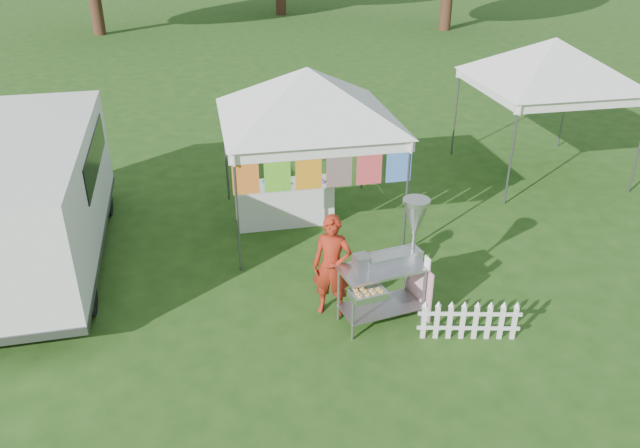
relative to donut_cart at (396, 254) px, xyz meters
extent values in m
plane|color=#214614|center=(-0.66, -0.27, -1.10)|extent=(120.00, 120.00, 0.00)
cylinder|color=#59595E|center=(-2.08, 1.81, -0.05)|extent=(0.04, 0.04, 2.10)
cylinder|color=#59595E|center=(0.76, 1.81, -0.05)|extent=(0.04, 0.04, 2.10)
cylinder|color=#59595E|center=(-2.08, 4.65, -0.05)|extent=(0.04, 0.04, 2.10)
cylinder|color=#59595E|center=(0.76, 4.65, -0.05)|extent=(0.04, 0.04, 2.10)
cube|color=white|center=(-0.66, 1.81, 0.90)|extent=(3.00, 0.03, 0.22)
cube|color=white|center=(-0.66, 4.65, 0.90)|extent=(3.00, 0.03, 0.22)
pyramid|color=white|center=(-0.66, 3.23, 1.90)|extent=(4.24, 4.24, 0.90)
cylinder|color=#59595E|center=(-0.66, 1.81, 0.98)|extent=(3.00, 0.03, 0.03)
cube|color=red|center=(-1.91, 1.81, 0.63)|extent=(0.42, 0.01, 0.70)
cube|color=#178B19|center=(-1.41, 1.81, 0.63)|extent=(0.42, 0.01, 0.70)
cube|color=red|center=(-0.91, 1.81, 0.63)|extent=(0.42, 0.01, 0.70)
cube|color=orange|center=(-0.41, 1.81, 0.63)|extent=(0.42, 0.01, 0.70)
cube|color=#CD1960|center=(0.09, 1.81, 0.63)|extent=(0.42, 0.01, 0.70)
cube|color=#1838C4|center=(0.59, 1.81, 0.63)|extent=(0.42, 0.01, 0.70)
cylinder|color=#59595E|center=(3.42, 3.31, -0.05)|extent=(0.04, 0.04, 2.10)
cylinder|color=#59595E|center=(6.26, 3.31, -0.05)|extent=(0.04, 0.04, 2.10)
cylinder|color=#59595E|center=(3.42, 6.15, -0.05)|extent=(0.04, 0.04, 2.10)
cylinder|color=#59595E|center=(6.26, 6.15, -0.05)|extent=(0.04, 0.04, 2.10)
cube|color=white|center=(4.84, 3.31, 0.90)|extent=(3.00, 0.03, 0.22)
cube|color=white|center=(4.84, 6.15, 0.90)|extent=(3.00, 0.03, 0.22)
pyramid|color=white|center=(4.84, 4.73, 1.90)|extent=(4.24, 4.24, 0.90)
cylinder|color=#59595E|center=(4.84, 3.31, 0.98)|extent=(3.00, 0.03, 0.03)
cylinder|color=gray|center=(-0.70, -0.38, -0.64)|extent=(0.05, 0.05, 0.91)
cylinder|color=gray|center=(0.40, -0.18, -0.64)|extent=(0.05, 0.05, 0.91)
cylinder|color=gray|center=(-0.79, 0.12, -0.64)|extent=(0.05, 0.05, 0.91)
cylinder|color=gray|center=(0.30, 0.32, -0.64)|extent=(0.05, 0.05, 0.91)
cube|color=gray|center=(-0.20, -0.03, -0.85)|extent=(1.24, 0.77, 0.02)
cube|color=#B7B7BC|center=(-0.20, -0.03, -0.19)|extent=(1.30, 0.82, 0.04)
cube|color=#B7B7BC|center=(-0.03, 0.05, -0.09)|extent=(0.89, 0.40, 0.15)
cube|color=gray|center=(-0.50, -0.03, -0.06)|extent=(0.24, 0.25, 0.22)
cylinder|color=gray|center=(0.29, 0.11, 0.26)|extent=(0.06, 0.06, 0.91)
cone|color=#B7B7BC|center=(0.29, 0.11, 0.52)|extent=(0.42, 0.42, 0.40)
cylinder|color=#B7B7BC|center=(0.29, 0.11, 0.74)|extent=(0.45, 0.45, 0.06)
cube|color=#B7B7BC|center=(-0.52, -0.48, -0.29)|extent=(0.53, 0.39, 0.10)
cube|color=pink|center=(0.41, 0.08, -0.64)|extent=(0.16, 0.75, 0.82)
cube|color=white|center=(0.40, -0.21, -0.07)|extent=(0.04, 0.14, 0.18)
imported|color=maroon|center=(-0.84, 0.34, -0.30)|extent=(0.69, 0.59, 1.60)
cube|color=white|center=(-5.39, 2.68, 0.20)|extent=(2.24, 5.35, 1.86)
cube|color=#59595E|center=(-5.39, 2.68, -0.73)|extent=(2.26, 5.40, 0.13)
cube|color=white|center=(-5.45, 4.96, -0.25)|extent=(2.03, 0.79, 0.95)
cube|color=black|center=(-4.34, 3.34, 0.54)|extent=(0.09, 2.92, 0.58)
cube|color=black|center=(-5.45, 5.35, 0.54)|extent=(1.80, 0.07, 0.58)
cylinder|color=black|center=(-4.42, 1.01, -0.74)|extent=(0.25, 0.73, 0.72)
cylinder|color=black|center=(-6.37, 4.36, -0.74)|extent=(0.25, 0.73, 0.72)
cylinder|color=black|center=(-4.50, 4.40, -0.74)|extent=(0.25, 0.73, 0.72)
cube|color=white|center=(0.29, -0.54, -0.82)|extent=(0.07, 0.03, 0.56)
cube|color=white|center=(0.46, -0.58, -0.82)|extent=(0.07, 0.03, 0.56)
cube|color=white|center=(0.64, -0.62, -0.82)|extent=(0.07, 0.03, 0.56)
cube|color=white|center=(0.81, -0.66, -0.82)|extent=(0.07, 0.03, 0.56)
cube|color=white|center=(0.99, -0.70, -0.82)|extent=(0.07, 0.03, 0.56)
cube|color=white|center=(1.17, -0.73, -0.82)|extent=(0.07, 0.03, 0.56)
cube|color=white|center=(1.34, -0.77, -0.82)|extent=(0.07, 0.03, 0.56)
cube|color=white|center=(1.52, -0.81, -0.82)|extent=(0.07, 0.03, 0.56)
cube|color=white|center=(0.90, -0.68, -0.92)|extent=(1.41, 0.33, 0.05)
cube|color=white|center=(0.90, -0.68, -0.68)|extent=(1.41, 0.33, 0.05)
cube|color=white|center=(-1.09, 3.44, -0.71)|extent=(1.80, 0.70, 0.77)
camera|label=1|loc=(-2.54, -7.20, 4.42)|focal=35.00mm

